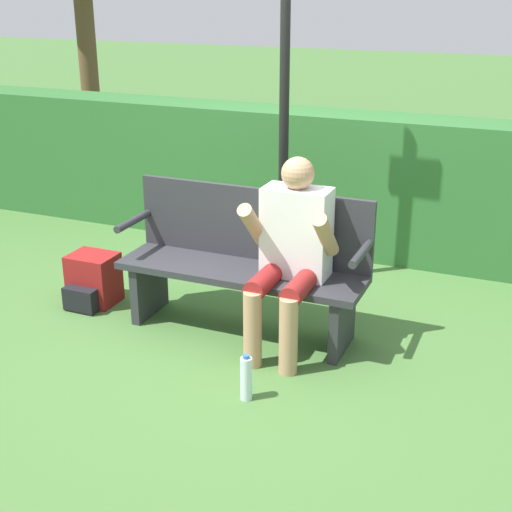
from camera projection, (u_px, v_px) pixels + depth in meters
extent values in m
plane|color=#426B33|center=(241.00, 331.00, 4.70)|extent=(40.00, 40.00, 0.00)
cube|color=#2D662D|center=(325.00, 181.00, 6.00)|extent=(12.00, 0.49, 1.16)
cube|color=#2D2D33|center=(240.00, 272.00, 4.55)|extent=(1.61, 0.44, 0.05)
cube|color=#2D2D33|center=(253.00, 223.00, 4.63)|extent=(1.61, 0.04, 0.48)
cube|color=#2D2D33|center=(149.00, 287.00, 4.87)|extent=(0.06, 0.40, 0.40)
cube|color=#2D2D33|center=(342.00, 322.00, 4.38)|extent=(0.06, 0.40, 0.40)
cylinder|color=#2D2D33|center=(133.00, 221.00, 4.74)|extent=(0.05, 0.40, 0.05)
cylinder|color=#2D2D33|center=(361.00, 253.00, 4.18)|extent=(0.05, 0.40, 0.05)
cube|color=silver|center=(296.00, 232.00, 4.35)|extent=(0.41, 0.22, 0.56)
sphere|color=tan|center=(298.00, 173.00, 4.21)|extent=(0.20, 0.20, 0.20)
cylinder|color=maroon|center=(266.00, 279.00, 4.29)|extent=(0.13, 0.42, 0.13)
cylinder|color=maroon|center=(301.00, 285.00, 4.21)|extent=(0.13, 0.42, 0.13)
cylinder|color=tan|center=(253.00, 329.00, 4.20)|extent=(0.11, 0.11, 0.48)
cylinder|color=tan|center=(288.00, 336.00, 4.12)|extent=(0.11, 0.11, 0.48)
cylinder|color=tan|center=(254.00, 225.00, 4.29)|extent=(0.09, 0.34, 0.34)
cylinder|color=tan|center=(326.00, 235.00, 4.13)|extent=(0.09, 0.34, 0.34)
cube|color=maroon|center=(94.00, 278.00, 5.06)|extent=(0.32, 0.26, 0.36)
cube|color=black|center=(80.00, 299.00, 4.94)|extent=(0.24, 0.09, 0.16)
cylinder|color=silver|center=(246.00, 379.00, 3.89)|extent=(0.07, 0.07, 0.25)
cylinder|color=#2D66B2|center=(246.00, 357.00, 3.84)|extent=(0.04, 0.04, 0.02)
cylinder|color=black|center=(284.00, 104.00, 4.97)|extent=(0.07, 0.07, 2.71)
cylinder|color=brown|center=(88.00, 56.00, 9.03)|extent=(0.24, 0.24, 2.52)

